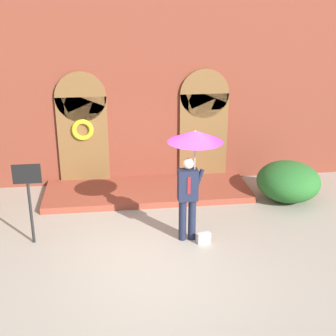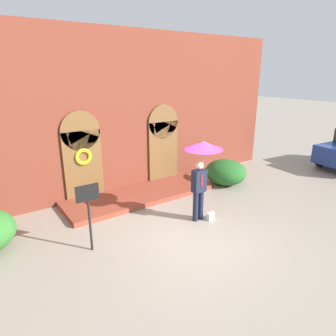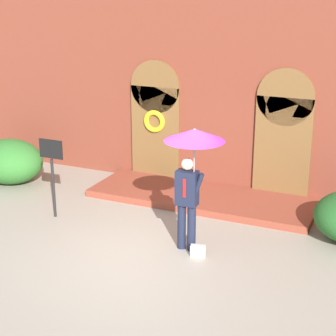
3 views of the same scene
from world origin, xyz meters
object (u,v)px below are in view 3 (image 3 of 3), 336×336
object	(u,v)px
handbag	(198,251)
shrub_left	(10,161)
person_with_umbrella	(193,153)
sign_post	(52,165)

from	to	relation	value
handbag	shrub_left	xyz separation A→B (m)	(-5.79, 1.84, 0.44)
person_with_umbrella	handbag	bearing A→B (deg)	-42.65
person_with_umbrella	sign_post	xyz separation A→B (m)	(-3.28, 0.27, -0.75)
handbag	person_with_umbrella	bearing A→B (deg)	124.03
person_with_umbrella	shrub_left	world-z (taller)	person_with_umbrella
shrub_left	person_with_umbrella	bearing A→B (deg)	-16.36
sign_post	handbag	bearing A→B (deg)	-7.64
person_with_umbrella	sign_post	size ratio (longest dim) A/B	1.37
shrub_left	sign_post	bearing A→B (deg)	-30.80
person_with_umbrella	sign_post	world-z (taller)	person_with_umbrella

